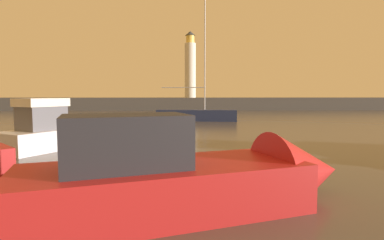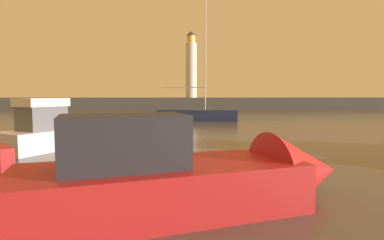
{
  "view_description": "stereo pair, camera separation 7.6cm",
  "coord_description": "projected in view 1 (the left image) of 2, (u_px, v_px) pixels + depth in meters",
  "views": [
    {
      "loc": [
        0.09,
        -1.03,
        2.66
      ],
      "look_at": [
        0.57,
        16.34,
        1.26
      ],
      "focal_mm": 29.0,
      "sensor_mm": 36.0,
      "label": 1
    },
    {
      "loc": [
        0.16,
        -1.03,
        2.66
      ],
      "look_at": [
        0.57,
        16.34,
        1.26
      ],
      "focal_mm": 29.0,
      "sensor_mm": 36.0,
      "label": 2
    }
  ],
  "objects": [
    {
      "name": "ground_plane",
      "position": [
        182.0,
        123.0,
        29.12
      ],
      "size": [
        220.0,
        220.0,
        0.0
      ],
      "primitive_type": "plane",
      "color": "#4C4742"
    },
    {
      "name": "motorboat_4",
      "position": [
        212.0,
        177.0,
        7.34
      ],
      "size": [
        8.37,
        4.62,
        2.76
      ],
      "color": "#B21E1E",
      "rests_on": "ground_plane"
    },
    {
      "name": "breakwater",
      "position": [
        183.0,
        104.0,
        56.92
      ],
      "size": [
        86.73,
        6.15,
        2.2
      ],
      "primitive_type": "cube",
      "color": "#423F3D",
      "rests_on": "ground_plane"
    },
    {
      "name": "motorboat_0",
      "position": [
        74.0,
        131.0,
        16.68
      ],
      "size": [
        5.35,
        7.3,
        2.95
      ],
      "color": "silver",
      "rests_on": "ground_plane"
    },
    {
      "name": "sailboat_moored",
      "position": [
        197.0,
        114.0,
        32.26
      ],
      "size": [
        8.43,
        3.04,
        13.97
      ],
      "color": "#1E284C",
      "rests_on": "ground_plane"
    },
    {
      "name": "lighthouse",
      "position": [
        190.0,
        66.0,
        56.41
      ],
      "size": [
        2.0,
        2.0,
        11.99
      ],
      "color": "silver",
      "rests_on": "breakwater"
    }
  ]
}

